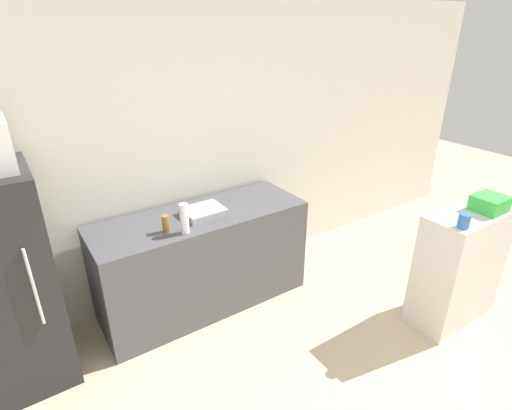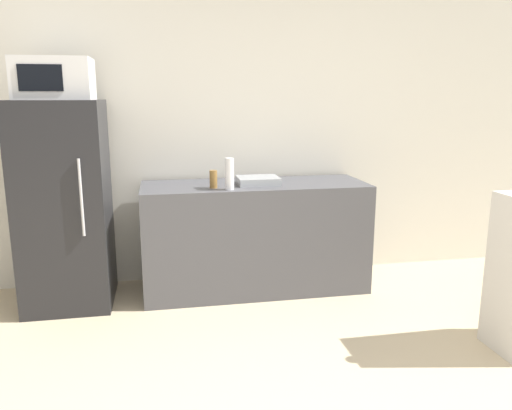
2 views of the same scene
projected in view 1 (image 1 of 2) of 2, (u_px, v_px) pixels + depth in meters
name	position (u px, v px, depth m)	size (l,w,h in m)	color
wall_back	(168.00, 158.00, 3.45)	(8.00, 0.06, 2.60)	silver
refrigerator	(2.00, 286.00, 2.64)	(0.64, 0.67, 1.57)	#232326
counter	(203.00, 259.00, 3.55)	(1.83, 0.65, 0.90)	#4C4C51
sink_basin	(204.00, 212.00, 3.34)	(0.33, 0.28, 0.06)	#9EA3A8
bottle_tall	(184.00, 219.00, 3.02)	(0.07, 0.07, 0.24)	silver
bottle_short	(166.00, 224.00, 3.05)	(0.06, 0.06, 0.14)	olive
shelf_cabinet	(459.00, 267.00, 3.35)	(0.79, 0.37, 1.01)	silver
basket	(489.00, 203.00, 3.14)	(0.24, 0.22, 0.12)	green
jar	(464.00, 221.00, 2.88)	(0.09, 0.09, 0.11)	#336BB2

